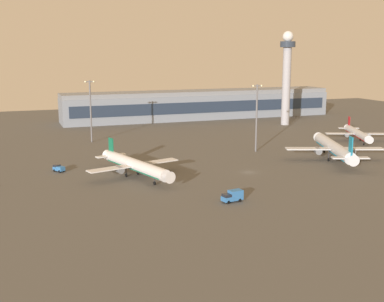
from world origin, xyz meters
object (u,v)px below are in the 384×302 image
at_px(airplane_far_stand, 334,148).
at_px(catering_truck, 233,196).
at_px(airplane_near_gate, 357,133).
at_px(apron_light_east, 91,107).
at_px(baggage_tractor, 59,168).
at_px(control_tower, 287,72).
at_px(airplane_terminal_side, 135,165).
at_px(apron_light_west, 257,114).

xyz_separation_m(airplane_far_stand, catering_truck, (-56.26, -34.35, -2.82)).
relative_size(airplane_near_gate, apron_light_east, 1.26).
relative_size(airplane_far_stand, apron_light_east, 1.64).
bearing_deg(airplane_far_stand, baggage_tractor, -169.30).
relative_size(control_tower, baggage_tractor, 10.81).
bearing_deg(airplane_near_gate, control_tower, -64.09).
height_order(airplane_terminal_side, catering_truck, airplane_terminal_side).
height_order(airplane_near_gate, apron_light_west, apron_light_west).
relative_size(airplane_far_stand, apron_light_west, 1.67).
height_order(baggage_tractor, apron_light_west, apron_light_west).
bearing_deg(baggage_tractor, catering_truck, -83.35).
height_order(airplane_far_stand, apron_light_east, apron_light_east).
bearing_deg(catering_truck, airplane_terminal_side, 18.33).
bearing_deg(apron_light_west, airplane_terminal_side, -156.54).
distance_m(airplane_near_gate, apron_light_east, 116.82).
height_order(control_tower, apron_light_west, control_tower).
xyz_separation_m(airplane_near_gate, apron_light_east, (-109.80, 38.10, 11.78)).
relative_size(catering_truck, apron_light_west, 0.23).
bearing_deg(airplane_terminal_side, baggage_tractor, -51.41).
distance_m(catering_truck, apron_light_east, 104.57).
distance_m(airplane_near_gate, apron_light_west, 54.12).
bearing_deg(airplane_far_stand, apron_light_east, 158.80).
xyz_separation_m(airplane_near_gate, baggage_tractor, (-128.91, -13.30, -2.23)).
height_order(baggage_tractor, apron_light_east, apron_light_east).
bearing_deg(airplane_near_gate, airplane_far_stand, 63.71).
bearing_deg(airplane_far_stand, airplane_terminal_side, -160.00).
distance_m(airplane_far_stand, apron_light_west, 32.47).
bearing_deg(apron_light_east, apron_light_west, -37.21).
relative_size(baggage_tractor, catering_truck, 0.77).
height_order(catering_truck, apron_light_west, apron_light_west).
distance_m(airplane_terminal_side, baggage_tractor, 26.92).
relative_size(control_tower, apron_light_west, 1.87).
bearing_deg(control_tower, airplane_far_stand, -109.49).
distance_m(control_tower, airplane_terminal_side, 136.11).
bearing_deg(baggage_tractor, airplane_far_stand, -40.82).
bearing_deg(baggage_tractor, control_tower, -2.61).
xyz_separation_m(control_tower, apron_light_east, (-106.46, -17.46, -12.84)).
bearing_deg(airplane_terminal_side, apron_light_west, -172.03).
height_order(airplane_terminal_side, apron_light_east, apron_light_east).
relative_size(airplane_far_stand, airplane_near_gate, 1.30).
bearing_deg(apron_light_west, control_tower, 51.03).
distance_m(airplane_far_stand, catering_truck, 65.97).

